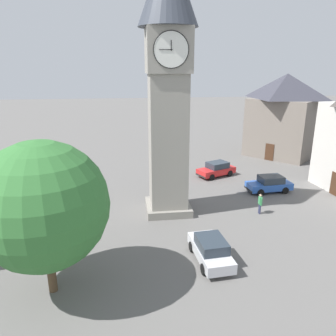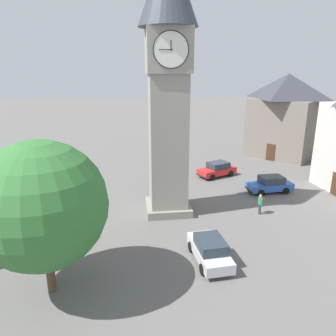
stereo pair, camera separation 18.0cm
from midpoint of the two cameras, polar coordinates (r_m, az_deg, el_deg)
The scene contains 9 objects.
ground_plane at distance 26.84m, azimuth 0.19°, elevation -7.40°, with size 200.00×200.00×0.00m, color #605E5B.
clock_tower at distance 24.38m, azimuth 0.22°, elevation 17.85°, with size 4.22×4.22×19.64m.
car_blue_kerb at distance 35.12m, azimuth 8.72°, elevation -0.22°, with size 4.46×3.21×1.53m.
car_silver_kerb at distance 26.57m, azimuth -19.52°, elevation -6.94°, with size 3.42×4.44×1.53m.
car_red_corner at distance 31.84m, azimuth 17.53°, elevation -2.71°, with size 4.25×2.05×1.53m.
car_white_side at distance 20.25m, azimuth 7.55°, elevation -13.96°, with size 2.07×4.25×1.53m.
pedestrian at distance 26.87m, azimuth 16.01°, elevation -5.75°, with size 0.24×0.56×1.69m.
tree at distance 16.91m, azimuth -20.86°, elevation -6.13°, with size 6.39×6.39×8.03m.
building_shop_left at distance 44.77m, azimuth 19.86°, elevation 8.71°, with size 10.66×10.72×10.41m.
Camera 2 is at (2.99, 24.20, 11.22)m, focal length 34.91 mm.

